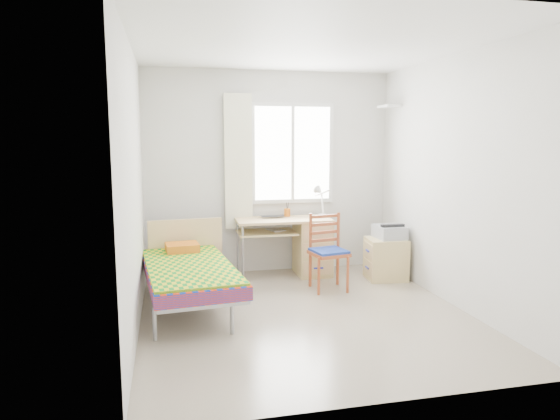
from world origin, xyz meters
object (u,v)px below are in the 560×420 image
(desk, at_px, (307,244))
(chair, at_px, (328,247))
(cabinet, at_px, (386,259))
(bed, at_px, (189,270))
(printer, at_px, (389,231))

(desk, height_order, chair, chair)
(desk, xyz_separation_m, cabinet, (0.90, -0.42, -0.15))
(bed, distance_m, cabinet, 2.49)
(chair, bearing_deg, desk, 86.06)
(chair, bearing_deg, cabinet, 4.72)
(bed, bearing_deg, cabinet, 5.28)
(desk, xyz_separation_m, printer, (0.95, -0.39, 0.19))
(desk, bearing_deg, chair, -82.32)
(desk, height_order, printer, desk)
(chair, bearing_deg, printer, 5.71)
(cabinet, relative_size, printer, 1.36)
(desk, height_order, cabinet, desk)
(desk, bearing_deg, bed, -148.35)
(bed, xyz_separation_m, chair, (1.61, 0.25, 0.11))
(chair, relative_size, cabinet, 1.70)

